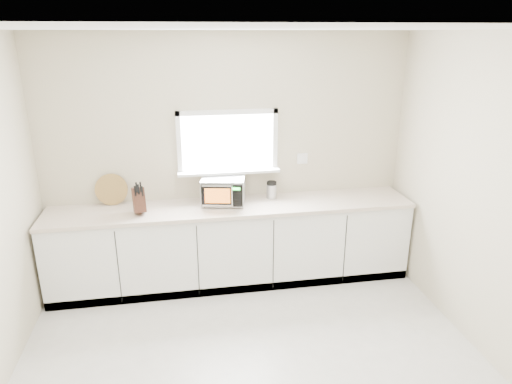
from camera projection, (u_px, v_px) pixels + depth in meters
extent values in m
cube|color=#BEB697|center=(228.00, 159.00, 5.05)|extent=(4.00, 0.02, 2.70)
cube|color=white|center=(228.00, 142.00, 4.97)|extent=(1.00, 0.02, 0.60)
cube|color=white|center=(229.00, 172.00, 5.01)|extent=(1.12, 0.16, 0.03)
cube|color=white|center=(227.00, 112.00, 4.84)|extent=(1.10, 0.04, 0.05)
cube|color=white|center=(228.00, 171.00, 5.06)|extent=(1.10, 0.04, 0.05)
cube|color=white|center=(179.00, 144.00, 4.87)|extent=(0.05, 0.04, 0.70)
cube|color=white|center=(275.00, 140.00, 5.04)|extent=(0.05, 0.04, 0.70)
cube|color=white|center=(302.00, 159.00, 5.18)|extent=(0.12, 0.01, 0.12)
cube|color=white|center=(233.00, 245.00, 5.07)|extent=(3.92, 0.60, 0.88)
cube|color=beige|center=(232.00, 207.00, 4.91)|extent=(3.92, 0.64, 0.04)
cylinder|color=black|center=(205.00, 207.00, 4.84)|extent=(0.02, 0.02, 0.01)
cylinder|color=black|center=(208.00, 198.00, 5.10)|extent=(0.02, 0.02, 0.01)
cylinder|color=black|center=(240.00, 207.00, 4.83)|extent=(0.02, 0.02, 0.01)
cylinder|color=black|center=(242.00, 198.00, 5.08)|extent=(0.02, 0.02, 0.01)
cube|color=#B2B5BA|center=(224.00, 190.00, 4.92)|extent=(0.51, 0.43, 0.27)
cube|color=black|center=(222.00, 196.00, 4.75)|extent=(0.43, 0.10, 0.24)
cube|color=orange|center=(217.00, 196.00, 4.74)|extent=(0.26, 0.06, 0.16)
cylinder|color=silver|center=(232.00, 197.00, 4.72)|extent=(0.02, 0.02, 0.21)
cube|color=black|center=(237.00, 196.00, 4.74)|extent=(0.11, 0.03, 0.23)
cube|color=#19FF33|center=(236.00, 189.00, 4.71)|extent=(0.08, 0.02, 0.03)
cube|color=silver|center=(223.00, 178.00, 4.87)|extent=(0.51, 0.43, 0.01)
cube|color=#4C271B|center=(139.00, 200.00, 4.65)|extent=(0.16, 0.26, 0.29)
cube|color=black|center=(135.00, 191.00, 4.54)|extent=(0.03, 0.05, 0.11)
cube|color=black|center=(138.00, 189.00, 4.55)|extent=(0.03, 0.05, 0.11)
cube|color=black|center=(142.00, 191.00, 4.57)|extent=(0.03, 0.05, 0.11)
cube|color=black|center=(137.00, 187.00, 4.54)|extent=(0.03, 0.05, 0.11)
cube|color=black|center=(141.00, 187.00, 4.55)|extent=(0.03, 0.05, 0.11)
cylinder|color=#9F7D3D|center=(111.00, 189.00, 4.87)|extent=(0.34, 0.08, 0.34)
cylinder|color=#B2B5BA|center=(272.00, 191.00, 5.09)|extent=(0.14, 0.14, 0.16)
cylinder|color=black|center=(272.00, 183.00, 5.06)|extent=(0.14, 0.14, 0.04)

